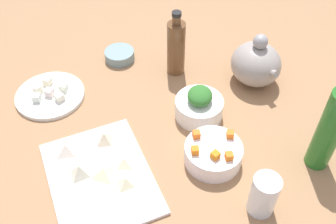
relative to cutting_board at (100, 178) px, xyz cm
name	(u,v)px	position (x,y,z in cm)	size (l,w,h in cm)	color
tabletop	(168,128)	(-7.88, 23.30, -2.00)	(190.00, 190.00, 3.00)	#9E724C
cutting_board	(100,178)	(0.00, 0.00, 0.00)	(31.48, 24.13, 1.00)	white
plate_tofu	(50,95)	(-34.52, -2.26, 0.10)	(20.37, 20.37, 1.20)	white
bowl_greens	(199,108)	(-6.86, 32.64, 2.36)	(13.51, 13.51, 5.72)	white
bowl_carrots	(213,154)	(8.41, 27.39, 2.13)	(14.63, 14.63, 5.26)	white
bowl_small_side	(121,55)	(-41.18, 23.67, 1.09)	(9.65, 9.65, 3.18)	gray
teapot	(256,63)	(-11.51, 55.46, 6.18)	(17.10, 14.72, 16.82)	#A0968F
bottle_0	(330,129)	(21.49, 50.43, 11.92)	(5.90, 5.90, 28.31)	#266D24
bottle_1	(176,47)	(-27.08, 36.58, 8.77)	(5.58, 5.58, 21.45)	brown
drinking_glass_0	(264,195)	(25.22, 29.47, 5.02)	(6.28, 6.28, 11.03)	white
carrot_cube_0	(196,134)	(3.39, 25.31, 5.66)	(1.80, 1.80, 1.80)	orange
carrot_cube_1	(215,155)	(11.17, 25.88, 5.66)	(1.80, 1.80, 1.80)	orange
carrot_cube_2	(195,150)	(7.62, 22.33, 5.66)	(1.80, 1.80, 1.80)	orange
carrot_cube_3	(230,134)	(7.47, 32.79, 5.66)	(1.80, 1.80, 1.80)	orange
carrot_cube_4	(229,156)	(13.00, 28.62, 5.66)	(1.80, 1.80, 1.80)	orange
chopped_greens_mound	(200,96)	(-6.86, 32.64, 7.21)	(7.71, 6.80, 3.97)	#30702A
tofu_cube_0	(49,92)	(-33.93, -2.35, 1.80)	(2.20, 2.20, 2.20)	white
tofu_cube_1	(37,89)	(-37.16, -4.96, 1.80)	(2.20, 2.20, 2.20)	#F5EDCB
tofu_cube_2	(63,87)	(-34.06, 1.97, 1.80)	(2.20, 2.20, 2.20)	white
tofu_cube_3	(37,98)	(-33.46, -6.25, 1.80)	(2.20, 2.20, 2.20)	white
tofu_cube_4	(47,81)	(-39.01, -1.45, 1.80)	(2.20, 2.20, 2.20)	#FAF1CC
tofu_cube_5	(60,97)	(-30.50, -0.33, 1.80)	(2.20, 2.20, 2.20)	white
dumpling_0	(124,161)	(-0.64, 6.83, 1.52)	(4.54, 3.97, 2.04)	beige
dumpling_1	(125,181)	(4.94, 4.63, 1.62)	(4.25, 3.68, 2.24)	beige
dumpling_2	(79,170)	(-3.07, -4.04, 2.08)	(4.61, 4.13, 3.15)	beige
dumpling_3	(105,137)	(-9.82, 5.34, 2.02)	(4.11, 3.82, 3.04)	beige
dumpling_4	(104,171)	(-0.35, 1.20, 1.60)	(5.72, 5.16, 2.20)	beige
dumpling_5	(66,148)	(-11.43, -4.67, 1.72)	(4.95, 4.89, 2.44)	beige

